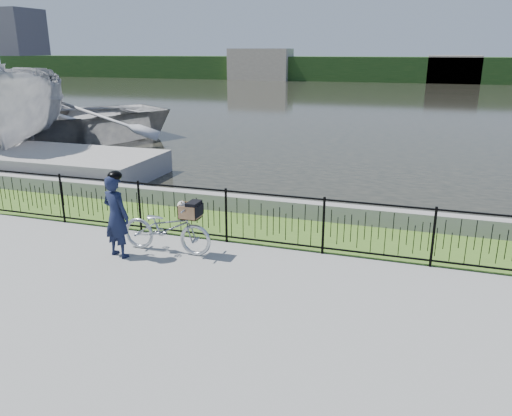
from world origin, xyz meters
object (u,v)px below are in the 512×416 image
(dock, at_px, (14,160))
(boat_far, at_px, (49,120))
(boat_near, at_px, (18,104))
(cyclist, at_px, (116,215))
(bicycle_rig, at_px, (167,228))

(dock, xyz_separation_m, boat_far, (-2.09, 4.31, 0.66))
(boat_near, relative_size, boat_far, 0.76)
(dock, relative_size, cyclist, 5.96)
(cyclist, bearing_deg, boat_far, 134.55)
(bicycle_rig, relative_size, cyclist, 1.11)
(dock, distance_m, boat_far, 4.83)
(cyclist, xyz_separation_m, boat_far, (-9.38, 9.52, 0.18))
(bicycle_rig, bearing_deg, cyclist, -148.97)
(dock, height_order, boat_near, boat_near)
(bicycle_rig, xyz_separation_m, cyclist, (-0.80, -0.48, 0.33))
(boat_near, bearing_deg, cyclist, -40.18)
(boat_far, bearing_deg, boat_near, -83.20)
(dock, xyz_separation_m, cyclist, (7.29, -5.21, 0.48))
(dock, bearing_deg, bicycle_rig, -30.32)
(dock, height_order, cyclist, cyclist)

